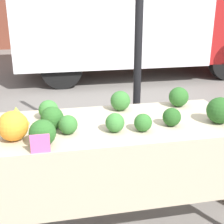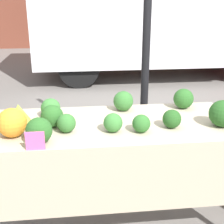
% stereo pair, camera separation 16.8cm
% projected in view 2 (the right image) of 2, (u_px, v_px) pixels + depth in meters
% --- Properties ---
extents(ground_plane, '(40.00, 40.00, 0.00)m').
position_uv_depth(ground_plane, '(112.00, 217.00, 2.40)').
color(ground_plane, slate).
extents(tent_pole, '(0.07, 0.07, 2.64)m').
position_uv_depth(tent_pole, '(147.00, 31.00, 2.67)').
color(tent_pole, black).
rests_on(tent_pole, ground_plane).
extents(parked_truck, '(4.93, 2.03, 2.48)m').
position_uv_depth(parked_truck, '(149.00, 11.00, 6.37)').
color(parked_truck, silver).
rests_on(parked_truck, ground_plane).
extents(market_table, '(1.72, 0.73, 0.79)m').
position_uv_depth(market_table, '(113.00, 141.00, 2.11)').
color(market_table, tan).
rests_on(market_table, ground_plane).
extents(orange_cauliflower, '(0.18, 0.18, 0.18)m').
position_uv_depth(orange_cauliflower, '(12.00, 123.00, 1.89)').
color(orange_cauliflower, orange).
rests_on(orange_cauliflower, market_table).
extents(romanesco_head, '(0.16, 0.16, 0.13)m').
position_uv_depth(romanesco_head, '(19.00, 113.00, 2.13)').
color(romanesco_head, '#93B238').
rests_on(romanesco_head, market_table).
extents(broccoli_head_0, '(0.15, 0.15, 0.15)m').
position_uv_depth(broccoli_head_0, '(123.00, 101.00, 2.34)').
color(broccoli_head_0, '#336B2D').
rests_on(broccoli_head_0, market_table).
extents(broccoli_head_1, '(0.18, 0.18, 0.18)m').
position_uv_depth(broccoli_head_1, '(223.00, 114.00, 2.04)').
color(broccoli_head_1, '#23511E').
rests_on(broccoli_head_1, market_table).
extents(broccoli_head_2, '(0.14, 0.14, 0.14)m').
position_uv_depth(broccoli_head_2, '(51.00, 108.00, 2.21)').
color(broccoli_head_2, '#387533').
rests_on(broccoli_head_2, market_table).
extents(broccoli_head_3, '(0.12, 0.12, 0.12)m').
position_uv_depth(broccoli_head_3, '(172.00, 119.00, 2.03)').
color(broccoli_head_3, '#23511E').
rests_on(broccoli_head_3, market_table).
extents(broccoli_head_4, '(0.12, 0.12, 0.12)m').
position_uv_depth(broccoli_head_4, '(66.00, 123.00, 1.96)').
color(broccoli_head_4, '#336B2D').
rests_on(broccoli_head_4, market_table).
extents(broccoli_head_5, '(0.15, 0.15, 0.15)m').
position_uv_depth(broccoli_head_5, '(183.00, 99.00, 2.39)').
color(broccoli_head_5, '#285B23').
rests_on(broccoli_head_5, market_table).
extents(broccoli_head_6, '(0.12, 0.12, 0.12)m').
position_uv_depth(broccoli_head_6, '(141.00, 124.00, 1.97)').
color(broccoli_head_6, '#2D6628').
rests_on(broccoli_head_6, market_table).
extents(broccoli_head_7, '(0.12, 0.12, 0.12)m').
position_uv_depth(broccoli_head_7, '(113.00, 123.00, 1.97)').
color(broccoli_head_7, '#387533').
rests_on(broccoli_head_7, market_table).
extents(broccoli_head_8, '(0.15, 0.15, 0.15)m').
position_uv_depth(broccoli_head_8, '(52.00, 116.00, 2.04)').
color(broccoli_head_8, '#285B23').
rests_on(broccoli_head_8, market_table).
extents(broccoli_head_9, '(0.16, 0.16, 0.16)m').
position_uv_depth(broccoli_head_9, '(39.00, 130.00, 1.81)').
color(broccoli_head_9, '#285B23').
rests_on(broccoli_head_9, market_table).
extents(price_sign, '(0.11, 0.01, 0.11)m').
position_uv_depth(price_sign, '(35.00, 141.00, 1.73)').
color(price_sign, '#F45B9E').
rests_on(price_sign, market_table).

